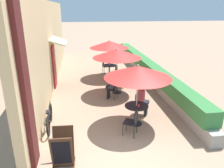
# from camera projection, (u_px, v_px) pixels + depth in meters

# --- Properties ---
(cafe_facade_wall) EXTENTS (0.98, 14.84, 4.20)m
(cafe_facade_wall) POSITION_uv_depth(u_px,v_px,m) (51.00, 44.00, 11.33)
(cafe_facade_wall) COLOR #D6B784
(cafe_facade_wall) RESTS_ON ground_plane
(planter_hedge) EXTENTS (0.60, 13.84, 1.01)m
(planter_hedge) POSITION_uv_depth(u_px,v_px,m) (147.00, 69.00, 12.62)
(planter_hedge) COLOR gray
(planter_hedge) RESTS_ON ground_plane
(patio_table_near) EXTENTS (0.82, 0.82, 0.71)m
(patio_table_near) POSITION_uv_depth(u_px,v_px,m) (136.00, 110.00, 7.57)
(patio_table_near) COLOR black
(patio_table_near) RESTS_ON ground_plane
(patio_umbrella_near) EXTENTS (2.24, 2.24, 2.16)m
(patio_umbrella_near) POSITION_uv_depth(u_px,v_px,m) (138.00, 72.00, 7.11)
(patio_umbrella_near) COLOR #B7B7BC
(patio_umbrella_near) RESTS_ON ground_plane
(cafe_chair_near_left) EXTENTS (0.54, 0.54, 0.87)m
(cafe_chair_near_left) POSITION_uv_depth(u_px,v_px,m) (133.00, 121.00, 6.88)
(cafe_chair_near_left) COLOR black
(cafe_chair_near_left) RESTS_ON ground_plane
(cafe_chair_near_right) EXTENTS (0.54, 0.54, 0.87)m
(cafe_chair_near_right) POSITION_uv_depth(u_px,v_px,m) (139.00, 102.00, 8.26)
(cafe_chair_near_right) COLOR black
(cafe_chair_near_right) RESTS_ON ground_plane
(seated_patron_near_right) EXTENTS (0.51, 0.48, 1.25)m
(seated_patron_near_right) POSITION_uv_depth(u_px,v_px,m) (143.00, 98.00, 8.16)
(seated_patron_near_right) COLOR #23232D
(seated_patron_near_right) RESTS_ON ground_plane
(coffee_cup_near) EXTENTS (0.07, 0.07, 0.09)m
(coffee_cup_near) POSITION_uv_depth(u_px,v_px,m) (139.00, 106.00, 7.38)
(coffee_cup_near) COLOR #B73D3D
(coffee_cup_near) RESTS_ON patio_table_near
(patio_table_mid) EXTENTS (0.82, 0.82, 0.71)m
(patio_table_mid) POSITION_uv_depth(u_px,v_px,m) (117.00, 82.00, 10.38)
(patio_table_mid) COLOR black
(patio_table_mid) RESTS_ON ground_plane
(patio_umbrella_mid) EXTENTS (2.24, 2.24, 2.16)m
(patio_umbrella_mid) POSITION_uv_depth(u_px,v_px,m) (117.00, 53.00, 9.92)
(patio_umbrella_mid) COLOR #B7B7BC
(patio_umbrella_mid) RESTS_ON ground_plane
(cafe_chair_mid_left) EXTENTS (0.53, 0.53, 0.87)m
(cafe_chair_mid_left) POSITION_uv_depth(u_px,v_px,m) (114.00, 88.00, 9.69)
(cafe_chair_mid_left) COLOR black
(cafe_chair_mid_left) RESTS_ON ground_plane
(seated_patron_mid_left) EXTENTS (0.50, 0.46, 1.25)m
(seated_patron_mid_left) POSITION_uv_depth(u_px,v_px,m) (111.00, 84.00, 9.67)
(seated_patron_mid_left) COLOR #23232D
(seated_patron_mid_left) RESTS_ON ground_plane
(cafe_chair_mid_right) EXTENTS (0.53, 0.53, 0.87)m
(cafe_chair_mid_right) POSITION_uv_depth(u_px,v_px,m) (120.00, 78.00, 11.08)
(cafe_chair_mid_right) COLOR black
(cafe_chair_mid_right) RESTS_ON ground_plane
(coffee_cup_mid) EXTENTS (0.07, 0.07, 0.09)m
(coffee_cup_mid) POSITION_uv_depth(u_px,v_px,m) (117.00, 77.00, 10.39)
(coffee_cup_mid) COLOR #B73D3D
(coffee_cup_mid) RESTS_ON patio_table_mid
(patio_table_far) EXTENTS (0.82, 0.82, 0.71)m
(patio_table_far) POSITION_uv_depth(u_px,v_px,m) (109.00, 68.00, 12.81)
(patio_table_far) COLOR black
(patio_table_far) RESTS_ON ground_plane
(patio_umbrella_far) EXTENTS (2.24, 2.24, 2.16)m
(patio_umbrella_far) POSITION_uv_depth(u_px,v_px,m) (109.00, 44.00, 12.34)
(patio_umbrella_far) COLOR #B7B7BC
(patio_umbrella_far) RESTS_ON ground_plane
(cafe_chair_far_left) EXTENTS (0.45, 0.45, 0.87)m
(cafe_chair_far_left) POSITION_uv_depth(u_px,v_px,m) (114.00, 72.00, 12.15)
(cafe_chair_far_left) COLOR black
(cafe_chair_far_left) RESTS_ON ground_plane
(cafe_chair_far_right) EXTENTS (0.45, 0.45, 0.87)m
(cafe_chair_far_right) POSITION_uv_depth(u_px,v_px,m) (105.00, 65.00, 13.47)
(cafe_chair_far_right) COLOR black
(cafe_chair_far_right) RESTS_ON ground_plane
(coffee_cup_far) EXTENTS (0.07, 0.07, 0.09)m
(coffee_cup_far) POSITION_uv_depth(u_px,v_px,m) (109.00, 64.00, 12.84)
(coffee_cup_far) COLOR #B73D3D
(coffee_cup_far) RESTS_ON patio_table_far
(bicycle_leaning) EXTENTS (0.12, 1.66, 0.74)m
(bicycle_leaning) POSITION_uv_depth(u_px,v_px,m) (49.00, 118.00, 7.40)
(bicycle_leaning) COLOR black
(bicycle_leaning) RESTS_ON ground_plane
(menu_board) EXTENTS (0.59, 0.66, 0.98)m
(menu_board) POSITION_uv_depth(u_px,v_px,m) (63.00, 149.00, 5.58)
(menu_board) COLOR #422819
(menu_board) RESTS_ON ground_plane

